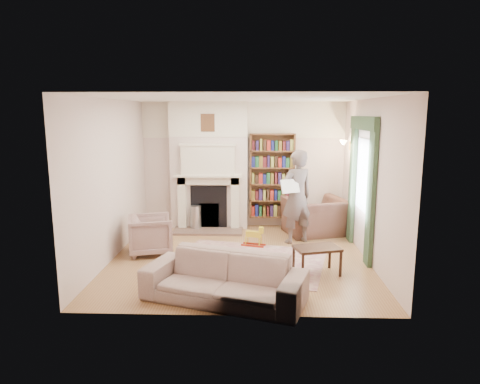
{
  "coord_description": "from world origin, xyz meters",
  "views": [
    {
      "loc": [
        0.27,
        -7.34,
        2.56
      ],
      "look_at": [
        0.0,
        0.25,
        1.15
      ],
      "focal_mm": 32.0,
      "sensor_mm": 36.0,
      "label": 1
    }
  ],
  "objects_px": {
    "armchair_left": "(151,235)",
    "rocking_horse": "(253,236)",
    "coffee_table": "(317,261)",
    "bookcase": "(272,176)",
    "man_reading": "(297,197)",
    "armchair_reading": "(315,216)",
    "sofa": "(224,278)",
    "paraffin_heater": "(196,218)"
  },
  "relations": [
    {
      "from": "armchair_reading",
      "to": "armchair_left",
      "type": "height_order",
      "value": "armchair_reading"
    },
    {
      "from": "bookcase",
      "to": "coffee_table",
      "type": "bearing_deg",
      "value": -77.84
    },
    {
      "from": "armchair_reading",
      "to": "man_reading",
      "type": "xyz_separation_m",
      "value": [
        -0.45,
        -0.6,
        0.54
      ]
    },
    {
      "from": "bookcase",
      "to": "rocking_horse",
      "type": "bearing_deg",
      "value": -105.39
    },
    {
      "from": "armchair_left",
      "to": "paraffin_heater",
      "type": "relative_size",
      "value": 1.41
    },
    {
      "from": "armchair_left",
      "to": "coffee_table",
      "type": "distance_m",
      "value": 3.07
    },
    {
      "from": "coffee_table",
      "to": "bookcase",
      "type": "bearing_deg",
      "value": 86.17
    },
    {
      "from": "sofa",
      "to": "paraffin_heater",
      "type": "xyz_separation_m",
      "value": [
        -0.88,
        3.58,
        -0.05
      ]
    },
    {
      "from": "armchair_left",
      "to": "coffee_table",
      "type": "relative_size",
      "value": 1.11
    },
    {
      "from": "sofa",
      "to": "bookcase",
      "type": "bearing_deg",
      "value": 96.42
    },
    {
      "from": "rocking_horse",
      "to": "sofa",
      "type": "bearing_deg",
      "value": -83.2
    },
    {
      "from": "man_reading",
      "to": "paraffin_heater",
      "type": "relative_size",
      "value": 3.38
    },
    {
      "from": "man_reading",
      "to": "paraffin_heater",
      "type": "height_order",
      "value": "man_reading"
    },
    {
      "from": "sofa",
      "to": "paraffin_heater",
      "type": "distance_m",
      "value": 3.69
    },
    {
      "from": "paraffin_heater",
      "to": "rocking_horse",
      "type": "xyz_separation_m",
      "value": [
        1.28,
        -1.13,
        -0.07
      ]
    },
    {
      "from": "sofa",
      "to": "armchair_reading",
      "type": "bearing_deg",
      "value": 81.15
    },
    {
      "from": "armchair_reading",
      "to": "man_reading",
      "type": "distance_m",
      "value": 0.92
    },
    {
      "from": "armchair_reading",
      "to": "armchair_left",
      "type": "xyz_separation_m",
      "value": [
        -3.19,
        -1.37,
        -0.04
      ]
    },
    {
      "from": "bookcase",
      "to": "rocking_horse",
      "type": "distance_m",
      "value": 1.81
    },
    {
      "from": "bookcase",
      "to": "sofa",
      "type": "bearing_deg",
      "value": -101.51
    },
    {
      "from": "sofa",
      "to": "paraffin_heater",
      "type": "bearing_deg",
      "value": 121.82
    },
    {
      "from": "armchair_left",
      "to": "bookcase",
      "type": "bearing_deg",
      "value": -66.08
    },
    {
      "from": "armchair_left",
      "to": "coffee_table",
      "type": "xyz_separation_m",
      "value": [
        2.92,
        -0.94,
        -0.13
      ]
    },
    {
      "from": "armchair_left",
      "to": "rocking_horse",
      "type": "distance_m",
      "value": 1.96
    },
    {
      "from": "coffee_table",
      "to": "paraffin_heater",
      "type": "distance_m",
      "value": 3.43
    },
    {
      "from": "armchair_left",
      "to": "paraffin_heater",
      "type": "xyz_separation_m",
      "value": [
        0.61,
        1.6,
        -0.08
      ]
    },
    {
      "from": "paraffin_heater",
      "to": "rocking_horse",
      "type": "bearing_deg",
      "value": -41.34
    },
    {
      "from": "man_reading",
      "to": "paraffin_heater",
      "type": "bearing_deg",
      "value": -48.93
    },
    {
      "from": "bookcase",
      "to": "sofa",
      "type": "xyz_separation_m",
      "value": [
        -0.8,
        -3.92,
        -0.85
      ]
    },
    {
      "from": "rocking_horse",
      "to": "coffee_table",
      "type": "bearing_deg",
      "value": -38.12
    },
    {
      "from": "armchair_reading",
      "to": "bookcase",
      "type": "bearing_deg",
      "value": -48.81
    },
    {
      "from": "bookcase",
      "to": "armchair_reading",
      "type": "bearing_deg",
      "value": -32.43
    },
    {
      "from": "armchair_reading",
      "to": "paraffin_heater",
      "type": "xyz_separation_m",
      "value": [
        -2.58,
        0.23,
        -0.11
      ]
    },
    {
      "from": "armchair_left",
      "to": "rocking_horse",
      "type": "height_order",
      "value": "armchair_left"
    },
    {
      "from": "sofa",
      "to": "paraffin_heater",
      "type": "relative_size",
      "value": 4.02
    },
    {
      "from": "sofa",
      "to": "man_reading",
      "type": "height_order",
      "value": "man_reading"
    },
    {
      "from": "sofa",
      "to": "coffee_table",
      "type": "xyz_separation_m",
      "value": [
        1.42,
        1.04,
        -0.1
      ]
    },
    {
      "from": "bookcase",
      "to": "man_reading",
      "type": "relative_size",
      "value": 0.99
    },
    {
      "from": "man_reading",
      "to": "rocking_horse",
      "type": "bearing_deg",
      "value": -8.32
    },
    {
      "from": "bookcase",
      "to": "man_reading",
      "type": "height_order",
      "value": "bookcase"
    },
    {
      "from": "bookcase",
      "to": "man_reading",
      "type": "xyz_separation_m",
      "value": [
        0.44,
        -1.17,
        -0.24
      ]
    },
    {
      "from": "coffee_table",
      "to": "armchair_left",
      "type": "bearing_deg",
      "value": 146.17
    }
  ]
}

